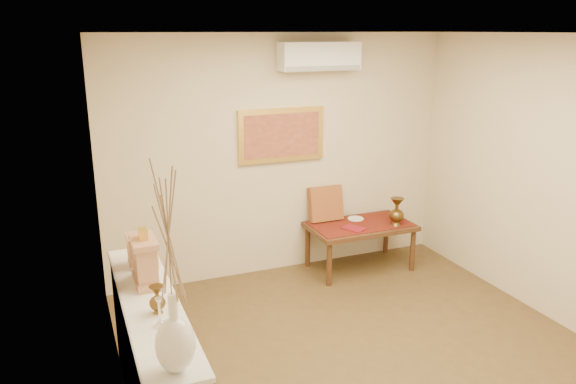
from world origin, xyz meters
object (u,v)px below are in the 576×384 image
mantel_clock (145,260)px  wooden_chest (139,250)px  white_vase (171,274)px  display_ledge (155,364)px  brass_urn_tall (397,209)px  low_table (360,230)px

mantel_clock → wooden_chest: size_ratio=1.68×
white_vase → wooden_chest: bearing=89.5°
white_vase → wooden_chest: white_vase is taller
display_ledge → mantel_clock: (0.02, 0.29, 0.66)m
white_vase → brass_urn_tall: bearing=40.3°
brass_urn_tall → wooden_chest: bearing=-160.6°
mantel_clock → low_table: mantel_clock is taller
display_ledge → low_table: display_ledge is taller
display_ledge → mantel_clock: size_ratio=4.93×
mantel_clock → wooden_chest: 0.35m
mantel_clock → low_table: (2.65, 1.59, -0.67)m
white_vase → brass_urn_tall: white_vase is taller
white_vase → mantel_clock: size_ratio=2.74×
white_vase → display_ledge: bearing=90.6°
brass_urn_tall → mantel_clock: mantel_clock is taller
white_vase → brass_urn_tall: size_ratio=2.85×
mantel_clock → low_table: 3.17m
wooden_chest → white_vase: bearing=-90.5°
low_table → brass_urn_tall: bearing=-28.1°
brass_urn_tall → display_ledge: size_ratio=0.20×
white_vase → display_ledge: size_ratio=0.56×
wooden_chest → low_table: wooden_chest is taller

